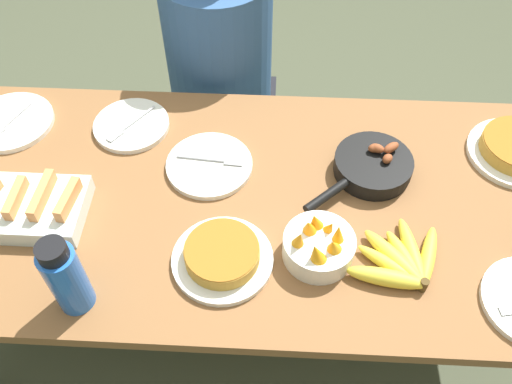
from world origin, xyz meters
name	(u,v)px	position (x,y,z in m)	size (l,w,h in m)	color
ground_plane	(256,324)	(0.00, 0.00, 0.00)	(14.00, 14.00, 0.00)	#474C38
dining_table	(256,221)	(0.00, 0.00, 0.65)	(1.87, 0.81, 0.75)	brown
banana_bunch	(402,263)	(0.35, -0.19, 0.76)	(0.24, 0.21, 0.04)	yellow
melon_tray	(17,206)	(-0.60, -0.08, 0.78)	(0.34, 0.19, 0.10)	silver
skillet	(372,166)	(0.30, 0.11, 0.77)	(0.29, 0.28, 0.08)	black
frittata_plate_side	(222,256)	(-0.07, -0.19, 0.77)	(0.24, 0.24, 0.06)	silver
empty_plate_far_left	(11,122)	(-0.73, 0.24, 0.75)	(0.24, 0.24, 0.02)	silver
empty_plate_far_right	(209,165)	(-0.13, 0.11, 0.75)	(0.24, 0.24, 0.02)	silver
empty_plate_mid_edge	(131,125)	(-0.37, 0.25, 0.75)	(0.22, 0.22, 0.02)	silver
fruit_bowl_mango	(319,245)	(0.16, -0.16, 0.79)	(0.17, 0.17, 0.12)	silver
water_bottle	(66,277)	(-0.39, -0.31, 0.85)	(0.08, 0.08, 0.22)	blue
person_figure	(222,100)	(-0.16, 0.63, 0.52)	(0.39, 0.39, 1.27)	black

